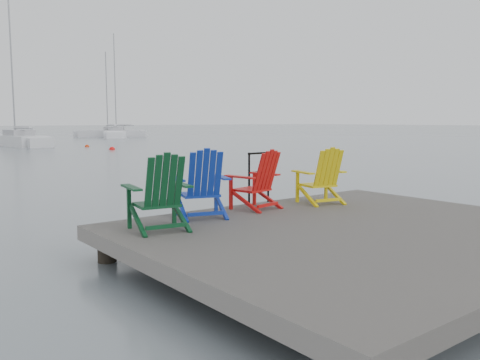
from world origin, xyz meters
TOP-DOWN VIEW (x-y plane):
  - ground at (0.00, 0.00)m, footprint 400.00×400.00m
  - dock at (0.00, 0.00)m, footprint 6.00×5.00m
  - handrail at (0.25, 2.45)m, footprint 0.48×0.04m
  - chair_green at (-2.24, 1.50)m, footprint 0.90×0.85m
  - chair_blue at (-1.31, 1.91)m, footprint 0.97×0.92m
  - chair_red at (-0.18, 1.98)m, footprint 0.86×0.81m
  - chair_yellow at (1.07, 1.71)m, footprint 0.88×0.84m
  - sailboat_near at (5.31, 38.13)m, footprint 2.92×9.18m
  - sailboat_mid at (19.81, 51.86)m, footprint 6.09×9.06m
  - sailboat_far at (19.98, 53.66)m, footprint 7.17×5.80m
  - buoy_c at (8.72, 27.92)m, footprint 0.40×0.40m
  - buoy_d at (8.82, 32.66)m, footprint 0.34×0.34m

SIDE VIEW (x-z plane):
  - ground at x=0.00m, z-range 0.00..0.00m
  - buoy_c at x=8.72m, z-range -0.20..0.20m
  - buoy_d at x=8.82m, z-range -0.17..0.17m
  - dock at x=0.00m, z-range -0.35..1.05m
  - sailboat_near at x=5.31m, z-range -5.85..6.56m
  - sailboat_mid at x=19.81m, z-range -5.79..6.50m
  - sailboat_far at x=19.98m, z-range -4.81..5.52m
  - chair_red at x=-0.18m, z-range 0.50..1.47m
  - chair_yellow at x=1.07m, z-range 0.50..1.47m
  - chair_green at x=-2.24m, z-range 0.50..1.52m
  - chair_blue at x=-1.31m, z-range 0.50..1.53m
  - handrail at x=0.25m, z-range 0.59..1.49m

